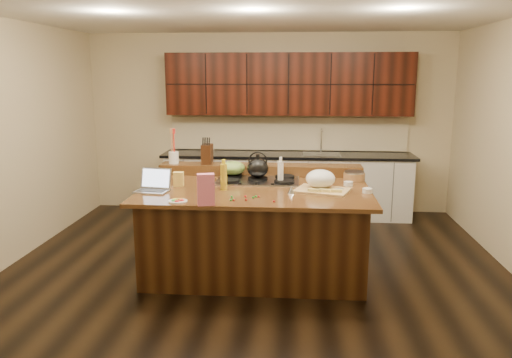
{
  "coord_description": "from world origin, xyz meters",
  "views": [
    {
      "loc": [
        0.41,
        -5.14,
        2.11
      ],
      "look_at": [
        0.0,
        0.05,
        1.0
      ],
      "focal_mm": 35.0,
      "sensor_mm": 36.0,
      "label": 1
    }
  ],
  "objects": [
    {
      "name": "room",
      "position": [
        0.0,
        0.0,
        1.35
      ],
      "size": [
        5.52,
        5.02,
        2.72
      ],
      "color": "black",
      "rests_on": "ground"
    },
    {
      "name": "gumdrop_5",
      "position": [
        0.04,
        -0.43,
        0.93
      ],
      "size": [
        0.02,
        0.02,
        0.02
      ],
      "primitive_type": "ellipsoid",
      "color": "#198C26",
      "rests_on": "island"
    },
    {
      "name": "strainer_bowl",
      "position": [
        1.08,
        0.42,
        0.97
      ],
      "size": [
        0.31,
        0.31,
        0.09
      ],
      "primitive_type": "cylinder",
      "rotation": [
        0.0,
        0.0,
        -0.4
      ],
      "color": "#996B3F",
      "rests_on": "island"
    },
    {
      "name": "laptop",
      "position": [
        -1.03,
        -0.24,
        0.98
      ],
      "size": [
        0.36,
        0.31,
        0.23
      ],
      "rotation": [
        0.0,
        0.0,
        -0.16
      ],
      "color": "#B7B7BC",
      "rests_on": "island"
    },
    {
      "name": "gumdrop_8",
      "position": [
        0.22,
        -0.61,
        0.93
      ],
      "size": [
        0.02,
        0.02,
        0.02
      ],
      "primitive_type": "ellipsoid",
      "color": "red",
      "rests_on": "island"
    },
    {
      "name": "gumdrop_2",
      "position": [
        -0.04,
        -0.57,
        0.93
      ],
      "size": [
        0.02,
        0.02,
        0.02
      ],
      "primitive_type": "ellipsoid",
      "color": "red",
      "rests_on": "island"
    },
    {
      "name": "green_bowl",
      "position": [
        -0.3,
        0.43,
        1.04
      ],
      "size": [
        0.32,
        0.32,
        0.16
      ],
      "primitive_type": "ellipsoid",
      "rotation": [
        0.0,
        0.0,
        -0.13
      ],
      "color": "olive",
      "rests_on": "cooktop"
    },
    {
      "name": "kettle",
      "position": [
        0.0,
        0.3,
        1.07
      ],
      "size": [
        0.25,
        0.25,
        0.22
      ],
      "primitive_type": "ellipsoid",
      "rotation": [
        0.0,
        0.0,
        0.02
      ],
      "color": "black",
      "rests_on": "cooktop"
    },
    {
      "name": "knife_block",
      "position": [
        -0.64,
        0.7,
        1.16
      ],
      "size": [
        0.12,
        0.19,
        0.24
      ],
      "primitive_type": "cube",
      "rotation": [
        0.0,
        0.0,
        -0.0
      ],
      "color": "black",
      "rests_on": "back_ledge"
    },
    {
      "name": "vinegar_bottle",
      "position": [
        0.26,
        0.19,
        1.04
      ],
      "size": [
        0.07,
        0.07,
        0.25
      ],
      "primitive_type": "cylinder",
      "rotation": [
        0.0,
        0.0,
        -0.09
      ],
      "color": "silver",
      "rests_on": "island"
    },
    {
      "name": "package_box",
      "position": [
        -0.83,
        0.0,
        1.0
      ],
      "size": [
        0.11,
        0.08,
        0.15
      ],
      "primitive_type": "cube",
      "rotation": [
        0.0,
        0.0,
        0.08
      ],
      "color": "#F5CD56",
      "rests_on": "island"
    },
    {
      "name": "gumdrop_7",
      "position": [
        0.02,
        -0.48,
        0.93
      ],
      "size": [
        0.02,
        0.02,
        0.02
      ],
      "primitive_type": "ellipsoid",
      "color": "#198C26",
      "rests_on": "island"
    },
    {
      "name": "oil_bottle",
      "position": [
        -0.32,
        -0.14,
        1.06
      ],
      "size": [
        0.09,
        0.09,
        0.27
      ],
      "primitive_type": "cylinder",
      "rotation": [
        0.0,
        0.0,
        0.27
      ],
      "color": "gold",
      "rests_on": "island"
    },
    {
      "name": "kitchen_timer",
      "position": [
        0.38,
        -0.24,
        0.96
      ],
      "size": [
        0.09,
        0.09,
        0.07
      ],
      "primitive_type": "cone",
      "rotation": [
        0.0,
        0.0,
        -0.18
      ],
      "color": "silver",
      "rests_on": "island"
    },
    {
      "name": "pink_bag",
      "position": [
        -0.4,
        -0.76,
        1.07
      ],
      "size": [
        0.17,
        0.12,
        0.29
      ],
      "primitive_type": "cube",
      "rotation": [
        0.0,
        0.0,
        0.23
      ],
      "color": "pink",
      "rests_on": "island"
    },
    {
      "name": "gumdrop_1",
      "position": [
        -0.2,
        -0.47,
        0.93
      ],
      "size": [
        0.02,
        0.02,
        0.02
      ],
      "primitive_type": "ellipsoid",
      "color": "#198C26",
      "rests_on": "island"
    },
    {
      "name": "back_ledge",
      "position": [
        0.0,
        0.7,
        0.98
      ],
      "size": [
        2.4,
        0.3,
        0.12
      ],
      "primitive_type": "cube",
      "color": "black",
      "rests_on": "island"
    },
    {
      "name": "island",
      "position": [
        0.0,
        0.0,
        0.46
      ],
      "size": [
        2.4,
        1.6,
        0.92
      ],
      "color": "black",
      "rests_on": "ground"
    },
    {
      "name": "gumdrop_6",
      "position": [
        -0.16,
        -0.59,
        0.93
      ],
      "size": [
        0.02,
        0.02,
        0.02
      ],
      "primitive_type": "ellipsoid",
      "color": "red",
      "rests_on": "island"
    },
    {
      "name": "gumdrop_0",
      "position": [
        0.07,
        -0.44,
        0.93
      ],
      "size": [
        0.02,
        0.02,
        0.02
      ],
      "primitive_type": "ellipsoid",
      "color": "red",
      "rests_on": "island"
    },
    {
      "name": "gumdrop_4",
      "position": [
        -0.06,
        -0.44,
        0.93
      ],
      "size": [
        0.02,
        0.02,
        0.02
      ],
      "primitive_type": "ellipsoid",
      "color": "red",
      "rests_on": "island"
    },
    {
      "name": "utensil_crock",
      "position": [
        -1.05,
        0.7,
        1.11
      ],
      "size": [
        0.15,
        0.15,
        0.14
      ],
      "primitive_type": "cylinder",
      "rotation": [
        0.0,
        0.0,
        0.29
      ],
      "color": "white",
      "rests_on": "back_ledge"
    },
    {
      "name": "ramekin_b",
      "position": [
        0.75,
        0.22,
        0.94
      ],
      "size": [
        0.12,
        0.12,
        0.04
      ],
      "primitive_type": "cylinder",
      "rotation": [
        0.0,
        0.0,
        0.25
      ],
      "color": "white",
      "rests_on": "island"
    },
    {
      "name": "ramekin_c",
      "position": [
        0.99,
        0.16,
        0.94
      ],
      "size": [
        0.12,
        0.12,
        0.04
      ],
      "primitive_type": "cylinder",
      "rotation": [
        0.0,
        0.0,
        0.26
      ],
      "color": "white",
      "rests_on": "island"
    },
    {
      "name": "gumdrop_9",
      "position": [
        -0.19,
        -0.59,
        0.93
      ],
      "size": [
        0.02,
        0.02,
        0.02
      ],
      "primitive_type": "ellipsoid",
      "color": "#198C26",
      "rests_on": "island"
    },
    {
      "name": "back_counter",
      "position": [
        0.3,
        2.23,
        0.98
      ],
      "size": [
        3.7,
        0.66,
        2.4
      ],
      "color": "silver",
      "rests_on": "ground"
    },
    {
      "name": "candy_plate",
      "position": [
        -0.68,
        -0.66,
        0.93
      ],
      "size": [
        0.23,
        0.23,
        0.01
      ],
      "primitive_type": "cylinder",
      "rotation": [
        0.0,
        0.0,
        0.38
      ],
      "color": "white",
      "rests_on": "island"
    },
    {
      "name": "ramekin_a",
      "position": [
        1.15,
        -0.15,
        0.94
      ],
      "size": [
        0.13,
        0.13,
        0.04
      ],
      "primitive_type": "cylinder",
      "rotation": [
        0.0,
        0.0,
        -0.4
      ],
      "color": "white",
      "rests_on": "island"
    },
    {
      "name": "wooden_tray",
      "position": [
        0.68,
        -0.08,
        1.01
      ],
      "size": [
        0.62,
        0.53,
        0.21
      ],
      "rotation": [
        0.0,
        0.0,
        -0.32
      ],
      "color": "tan",
      "rests_on": "island"
    },
    {
      "name": "cooktop",
      "position": [
        0.0,
        0.3,
        0.94
      ],
      "size": [
        0.92,
        0.52,
        0.05
      ],
      "color": "gray",
      "rests_on": "island"
    },
    {
      "name": "gumdrop_3",
      "position": [
        -0.17,
        -0.55,
        0.93
      ],
      "size": [
        0.02,
        0.02,
        0.02
      ],
      "primitive_type": "ellipsoid",
      "color": "#198C26",
      "rests_on": "island"
    }
  ]
}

